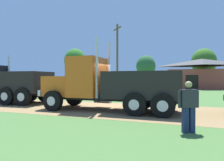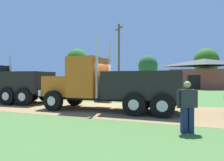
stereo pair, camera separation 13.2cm
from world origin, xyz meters
name	(u,v)px [view 2 (the right image)]	position (x,y,z in m)	size (l,w,h in m)	color
ground_plane	(115,109)	(0.00, 0.00, 0.00)	(200.00, 200.00, 0.00)	#487035
dirt_track	(115,109)	(0.00, 0.00, 0.00)	(120.00, 5.50, 0.01)	olive
truck_foreground_white	(111,85)	(-0.07, -0.47, 1.34)	(7.68, 2.63, 3.81)	black
truck_near_left	(2,83)	(-8.76, 0.33, 1.35)	(7.98, 3.10, 3.45)	black
visitor_standing_near	(187,105)	(3.77, -3.73, 0.89)	(0.63, 0.46, 1.63)	#2D2D33
shed_building	(204,74)	(6.12, 25.81, 2.37)	(10.85, 6.26, 4.90)	brown
utility_pole_near	(119,56)	(-4.81, 14.85, 4.68)	(1.58, 1.72, 8.84)	brown
tree_left	(77,61)	(-21.13, 31.95, 5.90)	(5.11, 5.11, 8.74)	#513823
tree_mid	(148,66)	(-6.07, 42.00, 4.86)	(4.98, 4.98, 7.61)	#513823
tree_right	(206,62)	(6.89, 31.70, 4.84)	(4.56, 4.56, 7.36)	#513823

